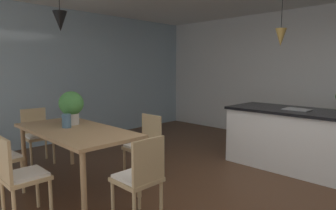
{
  "coord_description": "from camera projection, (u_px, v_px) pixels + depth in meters",
  "views": [
    {
      "loc": [
        1.61,
        -2.8,
        1.51
      ],
      "look_at": [
        -1.03,
        -0.15,
        1.03
      ],
      "focal_mm": 30.65,
      "sensor_mm": 36.0,
      "label": 1
    }
  ],
  "objects": [
    {
      "name": "pendant_over_island_main",
      "position": [
        281.0,
        37.0,
        4.34
      ],
      "size": [
        0.17,
        0.17,
        0.85
      ],
      "color": "black"
    },
    {
      "name": "ground_plane",
      "position": [
        241.0,
        203.0,
        3.29
      ],
      "size": [
        10.0,
        8.4,
        0.04
      ],
      "primitive_type": "cube",
      "color": "#4C301E"
    },
    {
      "name": "window_wall_left_glazing",
      "position": [
        70.0,
        76.0,
        5.95
      ],
      "size": [
        0.06,
        8.4,
        2.7
      ],
      "primitive_type": "cube",
      "color": "#9EB7C6",
      "rests_on": "ground_plane"
    },
    {
      "name": "chair_window_end",
      "position": [
        37.0,
        134.0,
        4.57
      ],
      "size": [
        0.42,
        0.42,
        0.87
      ],
      "color": "tan",
      "rests_on": "ground_plane"
    },
    {
      "name": "wall_back_kitchen",
      "position": [
        334.0,
        77.0,
        5.41
      ],
      "size": [
        10.0,
        0.12,
        2.7
      ],
      "primitive_type": "cube",
      "color": "silver",
      "rests_on": "ground_plane"
    },
    {
      "name": "chair_near_right",
      "position": [
        20.0,
        175.0,
        2.81
      ],
      "size": [
        0.4,
        0.4,
        0.87
      ],
      "color": "tan",
      "rests_on": "ground_plane"
    },
    {
      "name": "dining_table",
      "position": [
        75.0,
        134.0,
        3.64
      ],
      "size": [
        1.83,
        0.87,
        0.75
      ],
      "color": "tan",
      "rests_on": "ground_plane"
    },
    {
      "name": "vase_on_dining_table",
      "position": [
        67.0,
        121.0,
        3.7
      ],
      "size": [
        0.11,
        0.11,
        0.18
      ],
      "color": "slate",
      "rests_on": "dining_table"
    },
    {
      "name": "chair_kitchen_end",
      "position": [
        140.0,
        176.0,
        2.77
      ],
      "size": [
        0.4,
        0.4,
        0.87
      ],
      "color": "tan",
      "rests_on": "ground_plane"
    },
    {
      "name": "potted_plant_on_table",
      "position": [
        71.0,
        105.0,
        3.89
      ],
      "size": [
        0.33,
        0.33,
        0.46
      ],
      "color": "beige",
      "rests_on": "dining_table"
    },
    {
      "name": "kitchen_island",
      "position": [
        304.0,
        140.0,
        4.24
      ],
      "size": [
        2.21,
        0.9,
        0.91
      ],
      "color": "white",
      "rests_on": "ground_plane"
    },
    {
      "name": "pendant_over_table",
      "position": [
        60.0,
        21.0,
        3.44
      ],
      "size": [
        0.17,
        0.17,
        0.74
      ],
      "color": "black"
    },
    {
      "name": "chair_far_right",
      "position": [
        145.0,
        144.0,
        3.95
      ],
      "size": [
        0.4,
        0.4,
        0.87
      ],
      "color": "tan",
      "rests_on": "ground_plane"
    }
  ]
}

